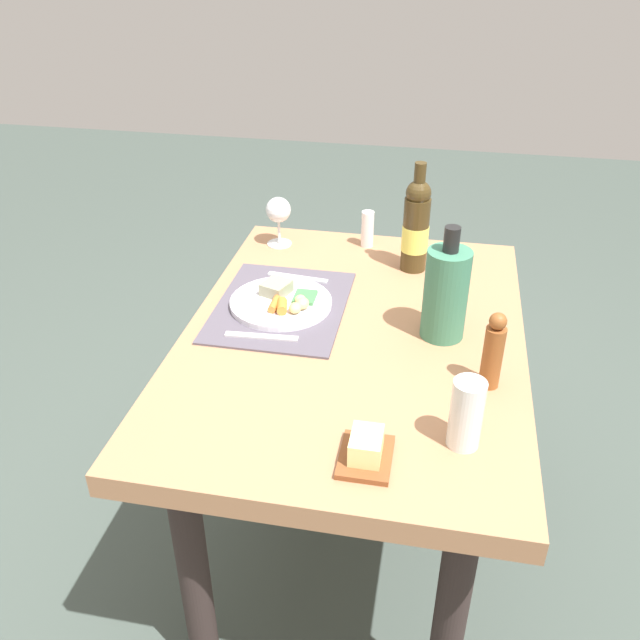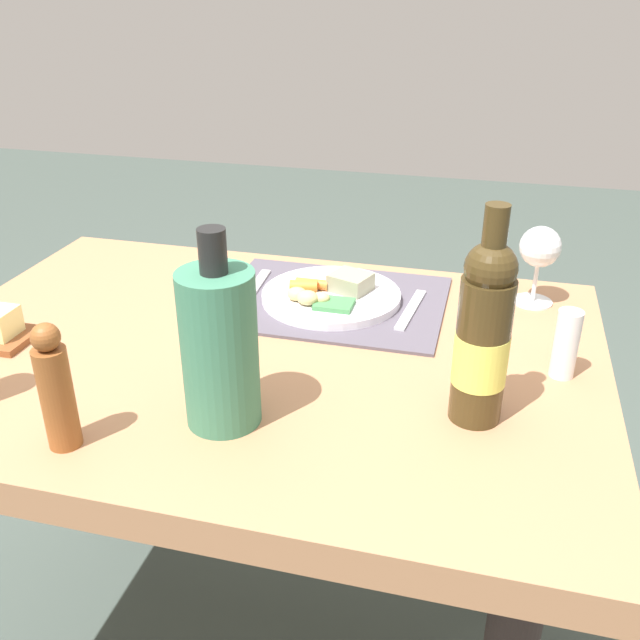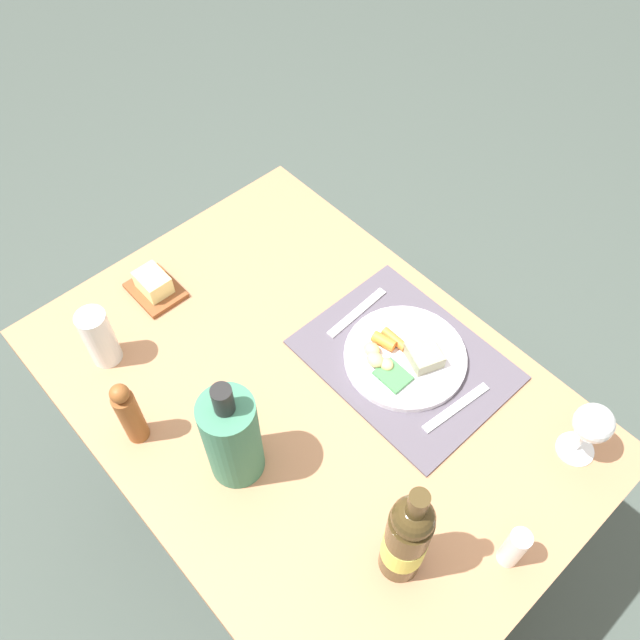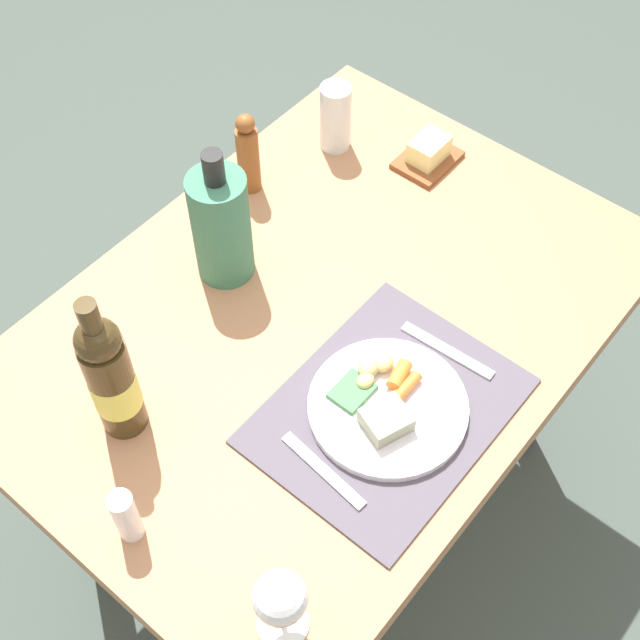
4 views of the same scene
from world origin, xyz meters
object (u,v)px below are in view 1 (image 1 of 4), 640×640
(cooler_bottle, at_px, (446,293))
(wine_bottle, at_px, (416,226))
(wine_glass, at_px, (278,212))
(butter_dish, at_px, (366,450))
(knife, at_px, (262,336))
(pepper_mill, at_px, (493,352))
(dining_table, at_px, (352,368))
(dinner_plate, at_px, (282,301))
(water_tumbler, at_px, (466,418))
(fork, at_px, (298,277))
(salt_shaker, at_px, (367,229))

(cooler_bottle, relative_size, wine_bottle, 0.91)
(wine_glass, distance_m, butter_dish, 0.99)
(knife, relative_size, pepper_mill, 0.98)
(cooler_bottle, bearing_deg, dining_table, -82.03)
(dining_table, xyz_separation_m, dinner_plate, (-0.08, -0.20, 0.13))
(water_tumbler, bearing_deg, wine_bottle, -168.30)
(dinner_plate, height_order, wine_bottle, wine_bottle)
(fork, relative_size, wine_glass, 1.14)
(wine_glass, height_order, salt_shaker, wine_glass)
(dining_table, distance_m, cooler_bottle, 0.31)
(dinner_plate, bearing_deg, knife, -4.57)
(wine_bottle, bearing_deg, butter_dish, -1.95)
(knife, bearing_deg, pepper_mill, 77.99)
(salt_shaker, bearing_deg, dinner_plate, -22.01)
(dinner_plate, xyz_separation_m, knife, (0.16, -0.01, -0.01))
(wine_glass, bearing_deg, water_tumbler, 34.88)
(dinner_plate, distance_m, fork, 0.16)
(pepper_mill, height_order, butter_dish, pepper_mill)
(fork, bearing_deg, dining_table, 44.93)
(salt_shaker, distance_m, butter_dish, 0.95)
(salt_shaker, xyz_separation_m, wine_bottle, (0.13, 0.15, 0.08))
(pepper_mill, bearing_deg, cooler_bottle, -149.61)
(cooler_bottle, height_order, salt_shaker, cooler_bottle)
(knife, relative_size, water_tumbler, 1.21)
(dinner_plate, xyz_separation_m, water_tumbler, (0.45, 0.47, 0.05))
(fork, xyz_separation_m, wine_bottle, (-0.13, 0.31, 0.12))
(knife, xyz_separation_m, cooler_bottle, (-0.10, 0.43, 0.11))
(knife, distance_m, salt_shaker, 0.61)
(dinner_plate, bearing_deg, dining_table, 67.29)
(fork, distance_m, wine_bottle, 0.36)
(dining_table, distance_m, dinner_plate, 0.25)
(wine_glass, relative_size, water_tumbler, 1.03)
(dining_table, xyz_separation_m, wine_bottle, (-0.38, 0.12, 0.24))
(pepper_mill, relative_size, cooler_bottle, 0.64)
(wine_glass, height_order, wine_bottle, wine_bottle)
(dinner_plate, height_order, fork, dinner_plate)
(fork, bearing_deg, water_tumbler, 43.56)
(knife, bearing_deg, butter_dish, 36.30)
(pepper_mill, bearing_deg, dinner_plate, -114.66)
(pepper_mill, xyz_separation_m, butter_dish, (0.29, -0.23, -0.06))
(wine_bottle, bearing_deg, pepper_mill, 21.16)
(fork, bearing_deg, knife, 2.23)
(butter_dish, bearing_deg, salt_shaker, -172.56)
(salt_shaker, distance_m, water_tumbler, 0.92)
(salt_shaker, bearing_deg, wine_bottle, 50.01)
(fork, bearing_deg, salt_shaker, 154.14)
(fork, relative_size, wine_bottle, 0.55)
(fork, distance_m, knife, 0.32)
(cooler_bottle, distance_m, water_tumbler, 0.40)
(wine_glass, relative_size, wine_bottle, 0.48)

